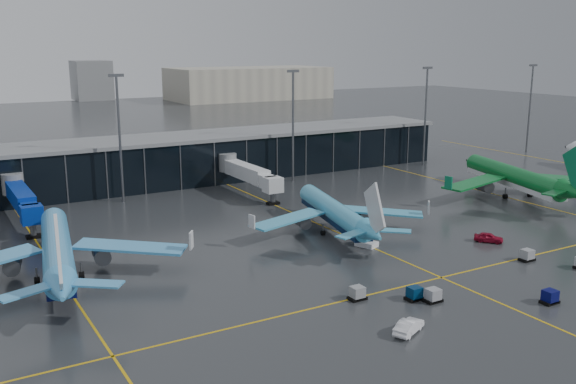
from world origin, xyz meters
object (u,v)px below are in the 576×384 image
airliner_klm_near (334,199)px  service_van_white (409,326)px  airliner_aer_lingus (514,165)px  baggage_carts (481,282)px  airliner_arkefly (56,231)px  mobile_airstair (367,242)px  service_van_red (489,237)px

airliner_klm_near → service_van_white: size_ratio=7.57×
airliner_aer_lingus → baggage_carts: 57.02m
airliner_arkefly → baggage_carts: size_ratio=1.13×
service_van_white → airliner_klm_near: bearing=-47.3°
airliner_arkefly → baggage_carts: 57.20m
mobile_airstair → airliner_aer_lingus: bearing=-6.9°
airliner_arkefly → airliner_aer_lingus: size_ratio=0.97×
airliner_arkefly → service_van_white: airliner_arkefly is taller
service_van_red → airliner_klm_near: bearing=96.8°
service_van_red → airliner_aer_lingus: bearing=-3.5°
airliner_aer_lingus → baggage_carts: size_ratio=1.17×
service_van_red → service_van_white: size_ratio=0.93×
airliner_arkefly → airliner_klm_near: bearing=7.9°
airliner_arkefly → service_van_red: (62.91, -18.79, -5.60)m
airliner_aer_lingus → service_van_white: airliner_aer_lingus is taller
airliner_klm_near → baggage_carts: bearing=-72.7°
airliner_aer_lingus → service_van_red: size_ratio=9.44×
airliner_arkefly → airliner_klm_near: airliner_arkefly is taller
airliner_klm_near → service_van_red: size_ratio=8.10×
airliner_klm_near → baggage_carts: airliner_klm_near is taller
airliner_klm_near → mobile_airstair: bearing=-77.5°
airliner_klm_near → baggage_carts: 31.76m
airliner_arkefly → service_van_white: size_ratio=8.57×
airliner_aer_lingus → airliner_klm_near: bearing=-160.6°
airliner_klm_near → mobile_airstair: size_ratio=9.67×
airliner_klm_near → service_van_white: (-15.10, -36.96, -4.83)m
airliner_arkefly → mobile_airstair: (44.62, -10.65, -5.60)m
airliner_aer_lingus → baggage_carts: (-45.28, -34.16, -5.79)m
service_van_red → airliner_arkefly: bearing=124.6°
airliner_klm_near → airliner_aer_lingus: size_ratio=0.86×
airliner_arkefly → mobile_airstair: 46.21m
airliner_arkefly → service_van_red: bearing=-7.4°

